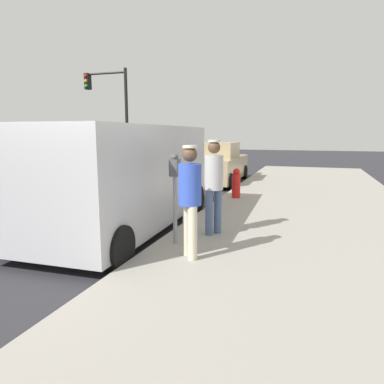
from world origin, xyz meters
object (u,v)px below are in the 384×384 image
Objects in this scene: parked_sedan_ahead at (217,165)px; traffic_light_corner at (111,103)px; parking_meter_near at (175,183)px; pedestrian_in_blue at (190,194)px; pedestrian_in_gray at (214,181)px; fire_hydrant at (236,183)px; parked_van at (125,175)px.

traffic_light_corner reaches higher than parked_sedan_ahead.
parking_meter_near reaches higher than parked_sedan_ahead.
traffic_light_corner reaches higher than pedestrian_in_blue.
traffic_light_corner is (-8.11, 9.92, 2.37)m from pedestrian_in_gray.
pedestrian_in_gray is 0.39× the size of parked_sedan_ahead.
parking_meter_near is at bearing -79.85° from parked_sedan_ahead.
fire_hydrant is at bearing -38.21° from traffic_light_corner.
parked_sedan_ahead is (-1.98, 7.72, -0.40)m from pedestrian_in_gray.
pedestrian_in_gray is 1.98m from parked_van.
parked_van reaches higher than parking_meter_near.
pedestrian_in_gray is 0.33× the size of parked_van.
pedestrian_in_gray is at bearing -75.62° from parked_sedan_ahead.
parking_meter_near is 1.77× the size of fire_hydrant.
traffic_light_corner is at bearing 141.79° from fire_hydrant.
pedestrian_in_blue is 1.95× the size of fire_hydrant.
parked_sedan_ahead is (-1.98, 9.05, -0.36)m from pedestrian_in_blue.
pedestrian_in_blue is at bearing -51.12° from parking_meter_near.
traffic_light_corner is (-6.15, 9.68, 2.36)m from parked_van.
parked_van is 7.49m from parked_sedan_ahead.
parking_meter_near is 0.89m from pedestrian_in_gray.
parked_sedan_ahead is 7.08m from traffic_light_corner.
pedestrian_in_blue is 5.19m from fire_hydrant.
parked_van is at bearing 146.38° from parking_meter_near.
parked_van reaches higher than pedestrian_in_gray.
parking_meter_near is at bearing -54.39° from traffic_light_corner.
pedestrian_in_blue is 0.32× the size of traffic_light_corner.
pedestrian_in_blue reaches higher than parked_sedan_ahead.
parked_van is 11.71m from traffic_light_corner.
parked_van is (-1.50, 1.00, -0.03)m from parking_meter_near.
traffic_light_corner is at bearing 160.26° from parked_sedan_ahead.
pedestrian_in_gray is (-0.00, 1.33, 0.04)m from pedestrian_in_blue.
pedestrian_in_gray is (0.46, 0.76, -0.03)m from parking_meter_near.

